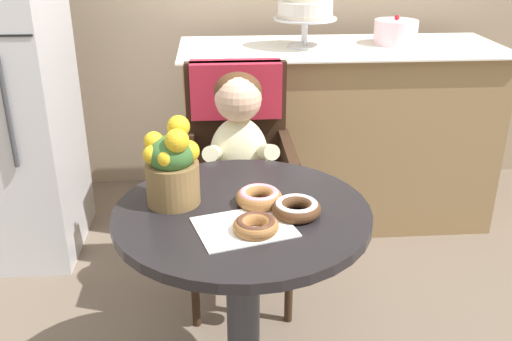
# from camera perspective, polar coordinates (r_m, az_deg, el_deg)

# --- Properties ---
(cafe_table) EXTENTS (0.72, 0.72, 0.72)m
(cafe_table) POSITION_cam_1_polar(r_m,az_deg,el_deg) (1.70, -1.32, -10.18)
(cafe_table) COLOR black
(cafe_table) RESTS_ON ground
(wicker_chair) EXTENTS (0.42, 0.45, 0.95)m
(wicker_chair) POSITION_cam_1_polar(r_m,az_deg,el_deg) (2.26, -1.86, 2.49)
(wicker_chair) COLOR #332114
(wicker_chair) RESTS_ON ground
(seated_child) EXTENTS (0.27, 0.32, 0.73)m
(seated_child) POSITION_cam_1_polar(r_m,az_deg,el_deg) (2.10, -1.68, 1.93)
(seated_child) COLOR beige
(seated_child) RESTS_ON ground
(paper_napkin) EXTENTS (0.29, 0.25, 0.00)m
(paper_napkin) POSITION_cam_1_polar(r_m,az_deg,el_deg) (1.50, -1.37, -5.65)
(paper_napkin) COLOR white
(paper_napkin) RESTS_ON cafe_table
(donut_front) EXTENTS (0.13, 0.13, 0.04)m
(donut_front) POSITION_cam_1_polar(r_m,az_deg,el_deg) (1.56, 4.05, -3.72)
(donut_front) COLOR #4C2D19
(donut_front) RESTS_ON cafe_table
(donut_mid) EXTENTS (0.12, 0.12, 0.04)m
(donut_mid) POSITION_cam_1_polar(r_m,az_deg,el_deg) (1.47, -0.03, -5.45)
(donut_mid) COLOR #936033
(donut_mid) RESTS_ON cafe_table
(donut_side) EXTENTS (0.13, 0.13, 0.04)m
(donut_side) POSITION_cam_1_polar(r_m,az_deg,el_deg) (1.61, 0.31, -2.62)
(donut_side) COLOR #936033
(donut_side) RESTS_ON cafe_table
(flower_vase) EXTENTS (0.15, 0.15, 0.25)m
(flower_vase) POSITION_cam_1_polar(r_m,az_deg,el_deg) (1.60, -8.36, 0.57)
(flower_vase) COLOR brown
(flower_vase) RESTS_ON cafe_table
(display_counter) EXTENTS (1.56, 0.62, 0.90)m
(display_counter) POSITION_cam_1_polar(r_m,az_deg,el_deg) (2.96, 8.05, 3.62)
(display_counter) COLOR #93754C
(display_counter) RESTS_ON ground
(tiered_cake_stand) EXTENTS (0.30, 0.30, 0.28)m
(tiered_cake_stand) POSITION_cam_1_polar(r_m,az_deg,el_deg) (2.77, 4.93, 15.86)
(tiered_cake_stand) COLOR silver
(tiered_cake_stand) RESTS_ON display_counter
(round_layer_cake) EXTENTS (0.21, 0.21, 0.14)m
(round_layer_cake) POSITION_cam_1_polar(r_m,az_deg,el_deg) (2.94, 13.72, 13.24)
(round_layer_cake) COLOR silver
(round_layer_cake) RESTS_ON display_counter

